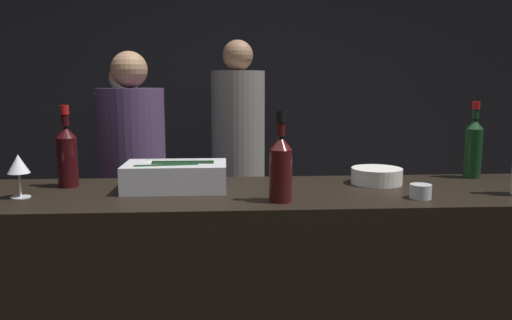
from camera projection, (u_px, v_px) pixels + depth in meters
wall_back_chalkboard at (239, 98)px, 4.23m from camera, size 6.40×0.06×2.80m
bar_counter at (256, 320)px, 2.07m from camera, size 2.58×0.62×1.10m
ice_bin_with_bottles at (176, 175)px, 2.00m from camera, size 0.41×0.24×0.12m
bowl_white at (377, 175)px, 2.12m from camera, size 0.21×0.21×0.07m
wine_glass at (18, 166)px, 1.85m from camera, size 0.08×0.08×0.16m
candle_votive at (421, 191)px, 1.85m from camera, size 0.08×0.08×0.05m
red_wine_bottle_burgundy at (473, 146)px, 2.24m from camera, size 0.08×0.08×0.34m
red_wine_bottle_tall at (67, 154)px, 2.04m from camera, size 0.08×0.08×0.34m
red_wine_bottle_black_foil at (281, 165)px, 1.79m from camera, size 0.08×0.08×0.33m
person_in_hoodie at (238, 156)px, 3.51m from camera, size 0.37×0.37×1.82m
person_blond_tee at (128, 172)px, 3.46m from camera, size 0.42×0.42×1.66m
person_grey_polo at (133, 182)px, 2.95m from camera, size 0.39×0.39×1.70m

